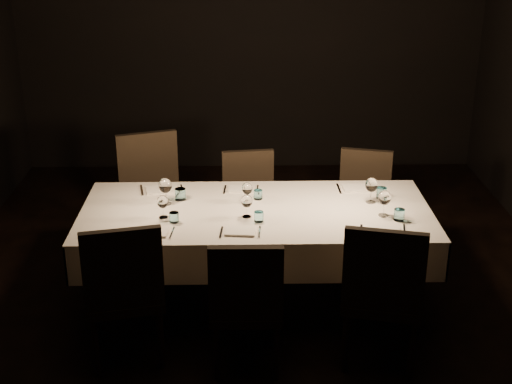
{
  "coord_description": "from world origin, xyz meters",
  "views": [
    {
      "loc": [
        -0.1,
        -4.69,
        2.82
      ],
      "look_at": [
        0.0,
        0.0,
        0.9
      ],
      "focal_mm": 50.0,
      "sensor_mm": 36.0,
      "label": 1
    }
  ],
  "objects_px": {
    "chair_near_center": "(246,300)",
    "chair_far_center": "(250,200)",
    "dining_table": "(256,219)",
    "chair_near_right": "(383,290)",
    "chair_far_left": "(152,193)",
    "chair_far_right": "(363,199)",
    "chair_near_left": "(124,288)"
  },
  "relations": [
    {
      "from": "chair_near_right",
      "to": "dining_table",
      "type": "bearing_deg",
      "value": -32.51
    },
    {
      "from": "dining_table",
      "to": "chair_near_right",
      "type": "xyz_separation_m",
      "value": [
        0.78,
        -0.81,
        -0.13
      ]
    },
    {
      "from": "chair_near_left",
      "to": "chair_far_left",
      "type": "bearing_deg",
      "value": -102.42
    },
    {
      "from": "chair_near_right",
      "to": "chair_far_center",
      "type": "xyz_separation_m",
      "value": [
        -0.82,
        1.6,
        -0.06
      ]
    },
    {
      "from": "chair_far_center",
      "to": "chair_far_right",
      "type": "xyz_separation_m",
      "value": [
        0.96,
        0.02,
        -0.0
      ]
    },
    {
      "from": "chair_near_center",
      "to": "chair_far_center",
      "type": "distance_m",
      "value": 1.64
    },
    {
      "from": "chair_near_left",
      "to": "chair_far_left",
      "type": "height_order",
      "value": "chair_far_left"
    },
    {
      "from": "chair_near_left",
      "to": "dining_table",
      "type": "bearing_deg",
      "value": -151.24
    },
    {
      "from": "chair_near_left",
      "to": "chair_near_right",
      "type": "relative_size",
      "value": 0.99
    },
    {
      "from": "chair_far_left",
      "to": "chair_near_left",
      "type": "bearing_deg",
      "value": -108.4
    },
    {
      "from": "chair_near_center",
      "to": "dining_table",
      "type": "bearing_deg",
      "value": -94.56
    },
    {
      "from": "chair_far_center",
      "to": "dining_table",
      "type": "bearing_deg",
      "value": -94.17
    },
    {
      "from": "chair_far_left",
      "to": "chair_near_center",
      "type": "bearing_deg",
      "value": -83.15
    },
    {
      "from": "chair_far_left",
      "to": "chair_far_center",
      "type": "xyz_separation_m",
      "value": [
        0.81,
        -0.01,
        -0.07
      ]
    },
    {
      "from": "chair_near_left",
      "to": "chair_far_right",
      "type": "height_order",
      "value": "chair_near_left"
    },
    {
      "from": "chair_near_right",
      "to": "chair_far_right",
      "type": "distance_m",
      "value": 1.63
    },
    {
      "from": "dining_table",
      "to": "chair_near_center",
      "type": "bearing_deg",
      "value": -95.37
    },
    {
      "from": "chair_far_right",
      "to": "chair_far_left",
      "type": "bearing_deg",
      "value": -164.9
    },
    {
      "from": "chair_near_left",
      "to": "chair_near_right",
      "type": "distance_m",
      "value": 1.63
    },
    {
      "from": "chair_near_right",
      "to": "chair_far_left",
      "type": "bearing_deg",
      "value": -31.21
    },
    {
      "from": "chair_far_right",
      "to": "chair_far_center",
      "type": "bearing_deg",
      "value": -164.25
    },
    {
      "from": "chair_far_center",
      "to": "chair_far_left",
      "type": "bearing_deg",
      "value": 172.7
    },
    {
      "from": "chair_near_right",
      "to": "chair_far_left",
      "type": "relative_size",
      "value": 0.98
    },
    {
      "from": "dining_table",
      "to": "chair_near_right",
      "type": "height_order",
      "value": "chair_near_right"
    },
    {
      "from": "chair_near_center",
      "to": "chair_far_left",
      "type": "height_order",
      "value": "chair_far_left"
    },
    {
      "from": "chair_near_left",
      "to": "chair_near_right",
      "type": "height_order",
      "value": "chair_near_right"
    },
    {
      "from": "dining_table",
      "to": "chair_far_right",
      "type": "relative_size",
      "value": 2.8
    },
    {
      "from": "chair_far_left",
      "to": "dining_table",
      "type": "bearing_deg",
      "value": -61.59
    },
    {
      "from": "chair_near_left",
      "to": "chair_far_center",
      "type": "xyz_separation_m",
      "value": [
        0.82,
        1.53,
        -0.05
      ]
    },
    {
      "from": "chair_near_left",
      "to": "chair_far_center",
      "type": "distance_m",
      "value": 1.74
    },
    {
      "from": "chair_near_right",
      "to": "chair_far_right",
      "type": "bearing_deg",
      "value": -81.52
    },
    {
      "from": "chair_far_left",
      "to": "chair_far_center",
      "type": "height_order",
      "value": "chair_far_left"
    }
  ]
}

